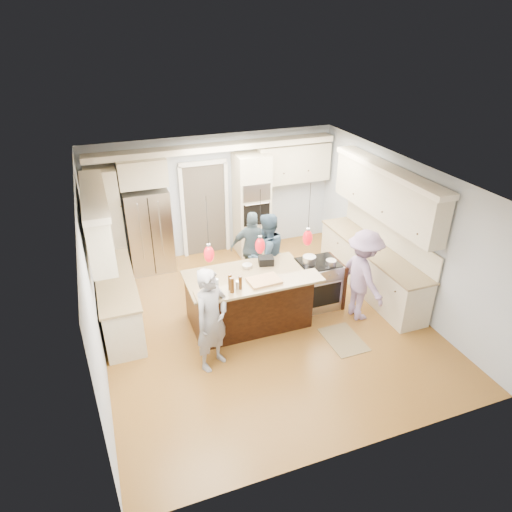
{
  "coord_description": "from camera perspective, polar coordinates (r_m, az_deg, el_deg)",
  "views": [
    {
      "loc": [
        -2.44,
        -6.3,
        4.91
      ],
      "look_at": [
        0.0,
        0.35,
        1.15
      ],
      "focal_mm": 32.0,
      "sensor_mm": 36.0,
      "label": 1
    }
  ],
  "objects": [
    {
      "name": "beer_bottle_a",
      "position": [
        7.05,
        -3.25,
        -3.27
      ],
      "size": [
        0.08,
        0.08,
        0.27
      ],
      "primitive_type": "cylinder",
      "rotation": [
        0.0,
        0.0,
        0.23
      ],
      "color": "#3F230B",
      "rests_on": "kitchen_island"
    },
    {
      "name": "beer_bottle_c",
      "position": [
        7.07,
        -1.98,
        -3.35
      ],
      "size": [
        0.07,
        0.07,
        0.23
      ],
      "primitive_type": "cylinder",
      "rotation": [
        0.0,
        0.0,
        -0.37
      ],
      "color": "#3F230B",
      "rests_on": "kitchen_island"
    },
    {
      "name": "person_bar_end",
      "position": [
        6.94,
        -5.57,
        -7.93
      ],
      "size": [
        0.75,
        0.68,
        1.71
      ],
      "primitive_type": "imported",
      "rotation": [
        0.0,
        0.0,
        0.55
      ],
      "color": "gray",
      "rests_on": "ground"
    },
    {
      "name": "beer_bottle_b",
      "position": [
        6.98,
        -3.02,
        -3.67
      ],
      "size": [
        0.08,
        0.08,
        0.26
      ],
      "primitive_type": "cylinder",
      "rotation": [
        0.0,
        0.0,
        0.28
      ],
      "color": "#3F230B",
      "rests_on": "kitchen_island"
    },
    {
      "name": "person_far_left",
      "position": [
        8.71,
        1.31,
        0.1
      ],
      "size": [
        0.98,
        0.86,
        1.68
      ],
      "primitive_type": "imported",
      "rotation": [
        0.0,
        0.0,
        3.47
      ],
      "color": "#324A61",
      "rests_on": "ground"
    },
    {
      "name": "refrigerator",
      "position": [
        9.83,
        -13.21,
        3.13
      ],
      "size": [
        0.9,
        0.7,
        1.8
      ],
      "primitive_type": "cube",
      "color": "#B7B7BC",
      "rests_on": "ground"
    },
    {
      "name": "island_range",
      "position": [
        8.62,
        7.74,
        -3.42
      ],
      "size": [
        0.82,
        0.71,
        0.92
      ],
      "color": "#B7B7BC",
      "rests_on": "ground"
    },
    {
      "name": "person_range_side",
      "position": [
        8.23,
        13.22,
        -2.39
      ],
      "size": [
        0.66,
        1.12,
        1.71
      ],
      "primitive_type": "imported",
      "rotation": [
        0.0,
        0.0,
        1.59
      ],
      "color": "#967BA5",
      "rests_on": "ground"
    },
    {
      "name": "cutting_board",
      "position": [
        7.31,
        1.02,
        -3.09
      ],
      "size": [
        0.53,
        0.39,
        0.04
      ],
      "primitive_type": "cube",
      "rotation": [
        0.0,
        0.0,
        0.06
      ],
      "color": "tan",
      "rests_on": "kitchen_island"
    },
    {
      "name": "back_upper_cabinets",
      "position": [
        9.77,
        -9.12,
        8.24
      ],
      "size": [
        5.3,
        0.61,
        2.54
      ],
      "color": "beige",
      "rests_on": "ground"
    },
    {
      "name": "floor_rug",
      "position": [
        8.04,
        10.89,
        -10.23
      ],
      "size": [
        0.58,
        0.85,
        0.01
      ],
      "primitive_type": "cube",
      "rotation": [
        0.0,
        0.0,
        0.01
      ],
      "color": "olive",
      "rests_on": "ground"
    },
    {
      "name": "water_bottle",
      "position": [
        6.89,
        -4.96,
        -3.98
      ],
      "size": [
        0.08,
        0.08,
        0.3
      ],
      "primitive_type": "cylinder",
      "rotation": [
        0.0,
        0.0,
        0.08
      ],
      "color": "silver",
      "rests_on": "kitchen_island"
    },
    {
      "name": "right_counter_run",
      "position": [
        9.07,
        14.78,
        1.83
      ],
      "size": [
        0.64,
        3.1,
        2.51
      ],
      "color": "beige",
      "rests_on": "ground"
    },
    {
      "name": "pot_large",
      "position": [
        8.28,
        6.67,
        -0.48
      ],
      "size": [
        0.24,
        0.24,
        0.14
      ],
      "primitive_type": "cylinder",
      "color": "#B7B7BC",
      "rests_on": "island_range"
    },
    {
      "name": "oven_column",
      "position": [
        10.23,
        -0.54,
        6.41
      ],
      "size": [
        0.72,
        0.69,
        2.3
      ],
      "color": "beige",
      "rests_on": "ground"
    },
    {
      "name": "room_shell",
      "position": [
        7.43,
        0.93,
        3.37
      ],
      "size": [
        5.54,
        6.04,
        2.72
      ],
      "color": "#B2BCC6",
      "rests_on": "ground"
    },
    {
      "name": "pot_small",
      "position": [
        8.3,
        9.35,
        -0.8
      ],
      "size": [
        0.19,
        0.19,
        0.09
      ],
      "primitive_type": "cylinder",
      "color": "#B7B7BC",
      "rests_on": "island_range"
    },
    {
      "name": "drink_can",
      "position": [
        7.11,
        -2.28,
        -3.63
      ],
      "size": [
        0.08,
        0.08,
        0.14
      ],
      "primitive_type": "cylinder",
      "rotation": [
        0.0,
        0.0,
        0.15
      ],
      "color": "#B7B7BC",
      "rests_on": "kitchen_island"
    },
    {
      "name": "ground_plane",
      "position": [
        8.35,
        0.84,
        -8.06
      ],
      "size": [
        6.0,
        6.0,
        0.0
      ],
      "primitive_type": "plane",
      "color": "olive",
      "rests_on": "ground"
    },
    {
      "name": "person_far_right",
      "position": [
        9.11,
        -0.36,
        0.95
      ],
      "size": [
        0.98,
        0.68,
        1.55
      ],
      "primitive_type": "imported",
      "rotation": [
        0.0,
        0.0,
        2.77
      ],
      "color": "slate",
      "rests_on": "ground"
    },
    {
      "name": "kitchen_island",
      "position": [
        8.06,
        -0.98,
        -5.34
      ],
      "size": [
        2.1,
        1.46,
        1.12
      ],
      "color": "black",
      "rests_on": "ground"
    },
    {
      "name": "pendant_lights",
      "position": [
        6.92,
        0.51,
        1.32
      ],
      "size": [
        1.75,
        0.15,
        1.03
      ],
      "color": "black",
      "rests_on": "ground"
    },
    {
      "name": "left_cabinets",
      "position": [
        8.07,
        -17.68,
        -1.99
      ],
      "size": [
        0.64,
        2.3,
        2.51
      ],
      "color": "beige",
      "rests_on": "ground"
    }
  ]
}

